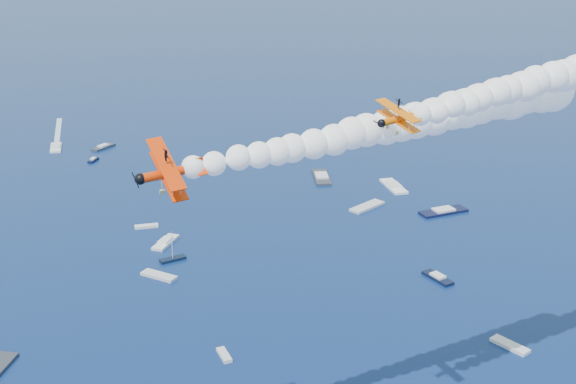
# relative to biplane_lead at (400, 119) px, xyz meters

# --- Properties ---
(biplane_lead) EXTENTS (9.88, 10.30, 6.06)m
(biplane_lead) POSITION_rel_biplane_lead_xyz_m (0.00, 0.00, 0.00)
(biplane_lead) COLOR #FF6E05
(biplane_trail) EXTENTS (13.03, 13.76, 9.53)m
(biplane_trail) POSITION_rel_biplane_lead_xyz_m (-25.82, -10.94, -4.84)
(biplane_trail) COLOR #EE3405
(smoke_trail_lead) EXTENTS (63.89, 63.45, 11.20)m
(smoke_trail_lead) POSITION_rel_biplane_lead_xyz_m (22.75, 20.01, 2.31)
(smoke_trail_lead) COLOR white
(smoke_trail_trail) EXTENTS (63.78, 60.73, 11.20)m
(smoke_trail_trail) POSITION_rel_biplane_lead_xyz_m (-1.11, 6.60, -2.53)
(smoke_trail_trail) COLOR white
(spectator_boats) EXTENTS (225.75, 182.43, 0.70)m
(spectator_boats) POSITION_rel_biplane_lead_xyz_m (-20.33, 95.60, -56.97)
(spectator_boats) COLOR silver
(spectator_boats) RESTS_ON ground
(boat_wakes) EXTENTS (61.22, 177.21, 0.04)m
(boat_wakes) POSITION_rel_biplane_lead_xyz_m (-115.41, 105.82, -57.29)
(boat_wakes) COLOR white
(boat_wakes) RESTS_ON ground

